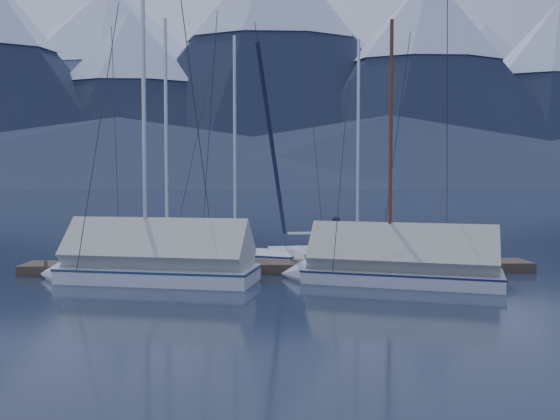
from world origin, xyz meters
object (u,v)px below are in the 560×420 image
(sailboat_open_left, at_px, (182,258))
(sailboat_covered_near, at_px, (385,268))
(sailboat_covered_far, at_px, (142,266))
(person, at_px, (337,239))
(sailboat_open_mid, at_px, (247,259))
(sailboat_open_right, at_px, (369,255))

(sailboat_open_left, xyz_separation_m, sailboat_covered_near, (7.04, -4.71, 0.28))
(sailboat_covered_far, distance_m, person, 6.99)
(sailboat_open_left, distance_m, person, 6.32)
(sailboat_open_left, height_order, person, sailboat_open_left)
(sailboat_open_mid, bearing_deg, sailboat_covered_near, -45.66)
(sailboat_covered_far, height_order, person, sailboat_covered_far)
(sailboat_covered_near, distance_m, person, 2.93)
(sailboat_open_mid, height_order, sailboat_covered_near, sailboat_open_mid)
(sailboat_open_mid, distance_m, sailboat_covered_near, 6.38)
(sailboat_open_right, bearing_deg, sailboat_covered_far, -149.37)
(sailboat_open_mid, xyz_separation_m, sailboat_covered_far, (-3.35, -4.01, 0.33))
(sailboat_covered_far, bearing_deg, person, 17.18)
(sailboat_covered_far, bearing_deg, sailboat_open_left, 79.49)
(sailboat_open_left, height_order, sailboat_open_mid, sailboat_open_left)
(sailboat_open_left, bearing_deg, person, -19.64)
(sailboat_covered_far, bearing_deg, sailboat_open_mid, 50.07)
(sailboat_open_mid, relative_size, sailboat_open_right, 0.99)
(sailboat_open_right, relative_size, person, 6.17)
(sailboat_open_left, bearing_deg, sailboat_covered_near, -33.77)
(sailboat_covered_near, bearing_deg, sailboat_covered_far, 175.96)
(sailboat_covered_near, bearing_deg, sailboat_open_right, 83.90)
(sailboat_open_mid, height_order, person, sailboat_open_mid)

